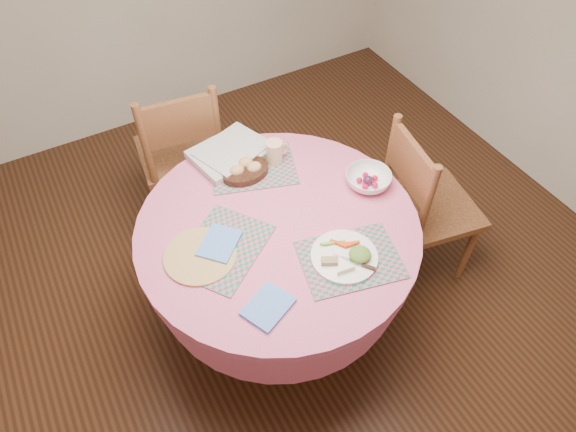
% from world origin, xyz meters
% --- Properties ---
extents(ground, '(4.00, 4.00, 0.00)m').
position_xyz_m(ground, '(0.00, 0.00, 0.00)').
color(ground, '#331C0F').
rests_on(ground, ground).
extents(room_envelope, '(4.01, 4.01, 2.71)m').
position_xyz_m(room_envelope, '(0.00, 0.00, 1.71)').
color(room_envelope, silver).
rests_on(room_envelope, ground).
extents(dining_table, '(1.24, 1.24, 0.75)m').
position_xyz_m(dining_table, '(0.00, 0.00, 0.56)').
color(dining_table, '#C45B83').
rests_on(dining_table, ground).
extents(chair_right, '(0.50, 0.51, 0.96)m').
position_xyz_m(chair_right, '(0.82, -0.05, 0.50)').
color(chair_right, brown).
rests_on(chair_right, ground).
extents(chair_back, '(0.51, 0.49, 0.99)m').
position_xyz_m(chair_back, '(-0.12, 0.91, 0.52)').
color(chair_back, brown).
rests_on(chair_back, ground).
extents(placemat_front, '(0.46, 0.39, 0.01)m').
position_xyz_m(placemat_front, '(0.17, -0.31, 0.75)').
color(placemat_front, '#14725E').
rests_on(placemat_front, dining_table).
extents(placemat_left, '(0.50, 0.48, 0.01)m').
position_xyz_m(placemat_left, '(-0.26, -0.00, 0.75)').
color(placemat_left, '#14725E').
rests_on(placemat_left, dining_table).
extents(placemat_back, '(0.47, 0.41, 0.01)m').
position_xyz_m(placemat_back, '(0.07, 0.37, 0.75)').
color(placemat_back, '#14725E').
rests_on(placemat_back, dining_table).
extents(wicker_trivet, '(0.30, 0.30, 0.01)m').
position_xyz_m(wicker_trivet, '(-0.36, 0.00, 0.76)').
color(wicker_trivet, '#AA8A49').
rests_on(wicker_trivet, dining_table).
extents(napkin_near, '(0.22, 0.20, 0.01)m').
position_xyz_m(napkin_near, '(-0.23, -0.34, 0.76)').
color(napkin_near, '#5481DA').
rests_on(napkin_near, dining_table).
extents(napkin_far, '(0.23, 0.22, 0.01)m').
position_xyz_m(napkin_far, '(-0.27, 0.02, 0.76)').
color(napkin_far, '#5481DA').
rests_on(napkin_far, placemat_left).
extents(dinner_plate, '(0.27, 0.27, 0.05)m').
position_xyz_m(dinner_plate, '(0.16, -0.30, 0.77)').
color(dinner_plate, white).
rests_on(dinner_plate, placemat_front).
extents(bread_bowl, '(0.23, 0.23, 0.08)m').
position_xyz_m(bread_bowl, '(0.02, 0.35, 0.78)').
color(bread_bowl, black).
rests_on(bread_bowl, placemat_back).
extents(latte_mug, '(0.12, 0.08, 0.11)m').
position_xyz_m(latte_mug, '(0.18, 0.36, 0.81)').
color(latte_mug, beige).
rests_on(latte_mug, placemat_back).
extents(fruit_bowl, '(0.27, 0.27, 0.07)m').
position_xyz_m(fruit_bowl, '(0.48, 0.01, 0.78)').
color(fruit_bowl, white).
rests_on(fruit_bowl, dining_table).
extents(newspaper_stack, '(0.41, 0.34, 0.04)m').
position_xyz_m(newspaper_stack, '(0.00, 0.50, 0.78)').
color(newspaper_stack, silver).
rests_on(newspaper_stack, dining_table).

